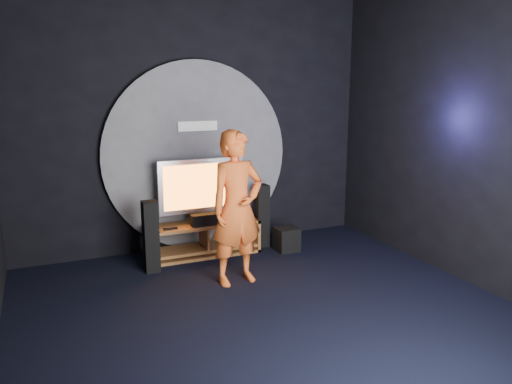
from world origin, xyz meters
TOP-DOWN VIEW (x-y plane):
  - floor at (0.00, 0.00)m, footprint 5.00×5.00m
  - back_wall at (0.00, 2.50)m, footprint 5.00×0.04m
  - front_wall at (0.00, -2.50)m, footprint 5.00×0.04m
  - right_wall at (2.50, 0.00)m, footprint 0.04×5.00m
  - wall_disc_panel at (0.00, 2.44)m, footprint 2.60×0.11m
  - media_console at (-0.05, 2.05)m, footprint 1.49×0.45m
  - tv at (-0.05, 2.12)m, footprint 1.17×0.22m
  - center_speaker at (-0.05, 1.95)m, footprint 0.40×0.15m
  - remote at (-0.54, 1.93)m, footprint 0.18×0.05m
  - tower_speaker_left at (-0.83, 1.73)m, footprint 0.18×0.20m
  - tower_speaker_right at (0.82, 2.09)m, footprint 0.18×0.20m
  - subwoofer at (1.06, 1.76)m, footprint 0.30×0.30m
  - player at (0.02, 1.00)m, footprint 0.71×0.52m

SIDE VIEW (x-z plane):
  - floor at x=0.00m, z-range 0.00..0.00m
  - subwoofer at x=1.06m, z-range 0.00..0.33m
  - media_console at x=-0.05m, z-range -0.03..0.42m
  - tower_speaker_left at x=-0.83m, z-range 0.00..0.89m
  - tower_speaker_right at x=0.82m, z-range 0.00..0.89m
  - remote at x=-0.54m, z-range 0.45..0.47m
  - center_speaker at x=-0.05m, z-range 0.45..0.60m
  - player at x=0.02m, z-range 0.00..1.79m
  - tv at x=-0.05m, z-range 0.49..1.35m
  - wall_disc_panel at x=0.00m, z-range 0.00..2.60m
  - back_wall at x=0.00m, z-range 0.00..3.50m
  - front_wall at x=0.00m, z-range 0.00..3.50m
  - right_wall at x=2.50m, z-range 0.00..3.50m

